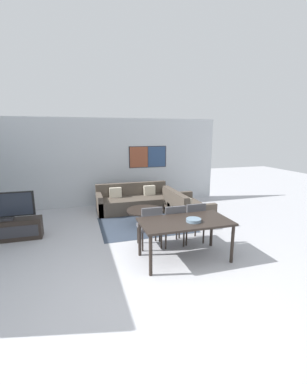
{
  "coord_description": "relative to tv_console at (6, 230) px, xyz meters",
  "views": [
    {
      "loc": [
        -0.9,
        -3.27,
        2.34
      ],
      "look_at": [
        0.84,
        2.48,
        0.95
      ],
      "focal_mm": 24.0,
      "sensor_mm": 36.0,
      "label": 1
    }
  ],
  "objects": [
    {
      "name": "coffee_table",
      "position": [
        3.21,
        0.05,
        0.08
      ],
      "size": [
        0.95,
        0.95,
        0.41
      ],
      "color": "black",
      "rests_on": "ground_plane"
    },
    {
      "name": "dining_chair_right",
      "position": [
        3.93,
        -1.3,
        0.27
      ],
      "size": [
        0.46,
        0.46,
        0.9
      ],
      "color": "#4C4C51",
      "rests_on": "ground_plane"
    },
    {
      "name": "area_rug",
      "position": [
        3.21,
        0.05,
        -0.23
      ],
      "size": [
        2.31,
        1.78,
        0.01
      ],
      "color": "#333D4C",
      "rests_on": "ground_plane"
    },
    {
      "name": "dining_chair_centre",
      "position": [
        3.45,
        -1.34,
        0.27
      ],
      "size": [
        0.46,
        0.46,
        0.9
      ],
      "color": "#4C4C51",
      "rests_on": "ground_plane"
    },
    {
      "name": "sofa_side",
      "position": [
        4.38,
        0.17,
        0.04
      ],
      "size": [
        0.91,
        1.58,
        0.81
      ],
      "rotation": [
        0.0,
        0.0,
        1.57
      ],
      "color": "#51473D",
      "rests_on": "ground_plane"
    },
    {
      "name": "television",
      "position": [
        0.0,
        0.0,
        0.55
      ],
      "size": [
        1.28,
        0.2,
        0.62
      ],
      "color": "#2D2D33",
      "rests_on": "tv_console"
    },
    {
      "name": "dining_table",
      "position": [
        3.45,
        -1.95,
        0.45
      ],
      "size": [
        1.67,
        0.88,
        0.76
      ],
      "color": "black",
      "rests_on": "ground_plane"
    },
    {
      "name": "ground_plane",
      "position": [
        2.49,
        -2.8,
        -0.23
      ],
      "size": [
        24.0,
        24.0,
        0.0
      ],
      "primitive_type": "plane",
      "color": "#B2B2B7"
    },
    {
      "name": "sofa_main",
      "position": [
        3.21,
        1.42,
        0.04
      ],
      "size": [
        2.23,
        0.91,
        0.81
      ],
      "color": "#51473D",
      "rests_on": "ground_plane"
    },
    {
      "name": "wall_back",
      "position": [
        2.52,
        2.32,
        1.17
      ],
      "size": [
        7.66,
        0.09,
        2.8
      ],
      "color": "silver",
      "rests_on": "ground_plane"
    },
    {
      "name": "dining_chair_left",
      "position": [
        2.97,
        -1.29,
        0.27
      ],
      "size": [
        0.46,
        0.46,
        0.9
      ],
      "color": "#4C4C51",
      "rests_on": "ground_plane"
    },
    {
      "name": "tv_console",
      "position": [
        0.0,
        0.0,
        0.0
      ],
      "size": [
        1.49,
        0.39,
        0.47
      ],
      "color": "black",
      "rests_on": "ground_plane"
    },
    {
      "name": "fruit_bowl",
      "position": [
        3.57,
        -2.05,
        0.56
      ],
      "size": [
        0.27,
        0.27,
        0.06
      ],
      "color": "slate",
      "rests_on": "dining_table"
    }
  ]
}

